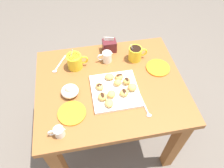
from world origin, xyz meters
name	(u,v)px	position (x,y,z in m)	size (l,w,h in m)	color
ground_plane	(111,135)	(0.00, 0.00, 0.00)	(8.00, 8.00, 0.00)	#665B51
dining_table	(110,98)	(0.00, 0.00, 0.56)	(0.89, 0.73, 0.71)	#935628
pastry_plate_square	(115,91)	(0.02, -0.06, 0.71)	(0.27, 0.27, 0.02)	white
coffee_mug_yellow_left	(75,61)	(-0.19, 0.18, 0.76)	(0.13, 0.09, 0.15)	yellow
coffee_mug_yellow_right	(135,53)	(0.20, 0.18, 0.76)	(0.12, 0.08, 0.14)	yellow
cream_pitcher_white	(107,57)	(0.01, 0.20, 0.75)	(0.10, 0.06, 0.07)	white
sugar_caddy	(109,46)	(0.05, 0.29, 0.75)	(0.09, 0.07, 0.11)	#561E23
ice_cream_bowl	(70,91)	(-0.24, -0.03, 0.74)	(0.10, 0.10, 0.07)	white
chocolate_sauce_pitcher	(59,132)	(-0.31, -0.28, 0.74)	(0.09, 0.05, 0.06)	white
saucer_orange_left	(158,68)	(0.32, 0.07, 0.71)	(0.15, 0.15, 0.01)	orange
saucer_orange_right	(72,113)	(-0.24, -0.16, 0.71)	(0.15, 0.15, 0.01)	orange
loose_spoon_near_saucer	(58,66)	(-0.30, 0.20, 0.71)	(0.09, 0.14, 0.01)	silver
loose_spoon_by_plate	(146,108)	(0.16, -0.21, 0.71)	(0.03, 0.16, 0.01)	silver
beignet_0	(132,87)	(0.11, -0.07, 0.74)	(0.05, 0.05, 0.04)	#DBA351
beignet_1	(127,81)	(0.09, -0.03, 0.74)	(0.04, 0.05, 0.04)	#DBA351
chocolate_drizzle_1	(127,79)	(0.09, -0.03, 0.76)	(0.03, 0.02, 0.01)	#381E11
beignet_2	(100,87)	(-0.07, -0.03, 0.74)	(0.04, 0.05, 0.03)	#DBA351
chocolate_drizzle_2	(99,85)	(-0.07, -0.03, 0.75)	(0.03, 0.02, 0.01)	#381E11
beignet_3	(111,94)	(-0.01, -0.10, 0.74)	(0.05, 0.05, 0.04)	#DBA351
beignet_4	(124,93)	(0.06, -0.10, 0.74)	(0.05, 0.05, 0.03)	#DBA351
chocolate_drizzle_4	(124,91)	(0.06, -0.10, 0.76)	(0.03, 0.02, 0.01)	#381E11
beignet_5	(109,77)	(0.00, 0.03, 0.74)	(0.06, 0.05, 0.03)	#DBA351
beignet_6	(109,103)	(-0.03, -0.16, 0.74)	(0.06, 0.05, 0.03)	#DBA351
beignet_7	(118,82)	(0.04, -0.02, 0.74)	(0.04, 0.05, 0.04)	#DBA351
beignet_8	(103,97)	(-0.06, -0.11, 0.74)	(0.05, 0.05, 0.04)	#DBA351
chocolate_drizzle_8	(102,95)	(-0.06, -0.11, 0.76)	(0.04, 0.02, 0.01)	#381E11
beignet_9	(119,77)	(0.06, 0.02, 0.74)	(0.05, 0.05, 0.03)	#DBA351
chocolate_drizzle_9	(119,75)	(0.06, 0.02, 0.75)	(0.04, 0.02, 0.01)	#381E11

